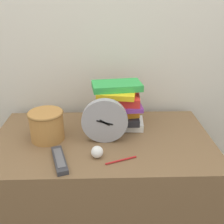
{
  "coord_description": "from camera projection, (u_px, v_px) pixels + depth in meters",
  "views": [
    {
      "loc": [
        0.02,
        -0.79,
        1.39
      ],
      "look_at": [
        0.05,
        0.34,
        0.87
      ],
      "focal_mm": 42.0,
      "sensor_mm": 36.0,
      "label": 1
    }
  ],
  "objects": [
    {
      "name": "desk_clock",
      "position": [
        105.0,
        121.0,
        1.18
      ],
      "size": [
        0.21,
        0.04,
        0.21
      ],
      "color": "#99999E",
      "rests_on": "desk"
    },
    {
      "name": "tv_remote",
      "position": [
        59.0,
        160.0,
        1.07
      ],
      "size": [
        0.1,
        0.19,
        0.02
      ],
      "color": "#333338",
      "rests_on": "desk"
    },
    {
      "name": "crumpled_paper_ball",
      "position": [
        97.0,
        152.0,
        1.1
      ],
      "size": [
        0.05,
        0.05,
        0.05
      ],
      "color": "white",
      "rests_on": "desk"
    },
    {
      "name": "pen",
      "position": [
        121.0,
        160.0,
        1.08
      ],
      "size": [
        0.13,
        0.06,
        0.01
      ],
      "color": "#B21E1E",
      "rests_on": "desk"
    },
    {
      "name": "desk",
      "position": [
        103.0,
        199.0,
        1.41
      ],
      "size": [
        1.05,
        0.6,
        0.76
      ],
      "color": "brown",
      "rests_on": "ground_plane"
    },
    {
      "name": "book_stack",
      "position": [
        118.0,
        106.0,
        1.31
      ],
      "size": [
        0.27,
        0.2,
        0.23
      ],
      "color": "white",
      "rests_on": "desk"
    },
    {
      "name": "wall_back",
      "position": [
        101.0,
        32.0,
        1.4
      ],
      "size": [
        6.0,
        0.04,
        2.4
      ],
      "color": "silver",
      "rests_on": "ground_plane"
    },
    {
      "name": "basket",
      "position": [
        47.0,
        125.0,
        1.22
      ],
      "size": [
        0.16,
        0.16,
        0.14
      ],
      "color": "#B27A3D",
      "rests_on": "desk"
    }
  ]
}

